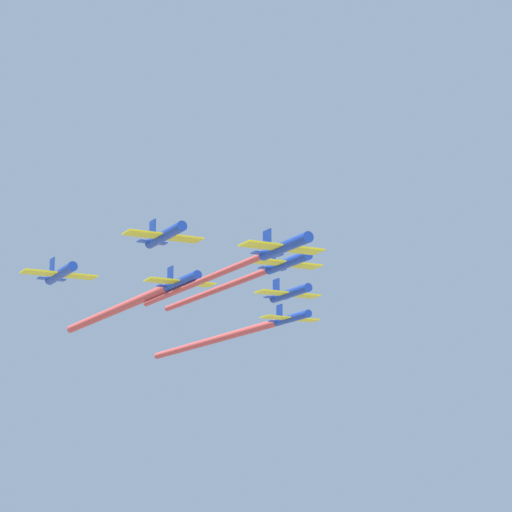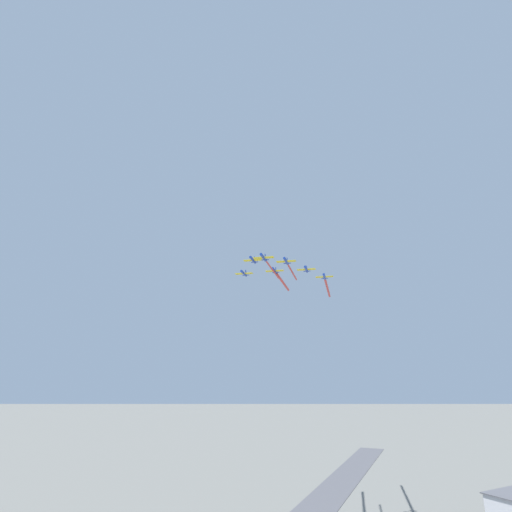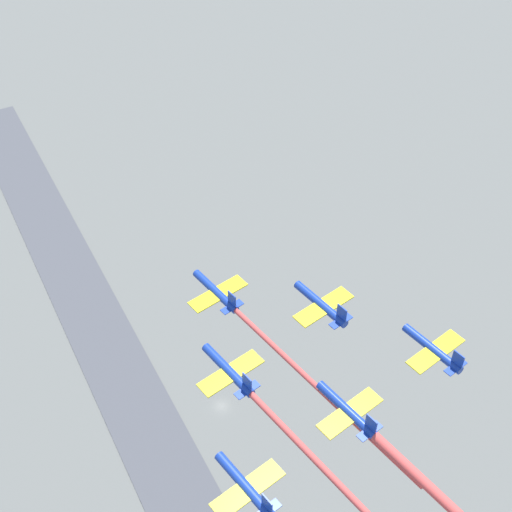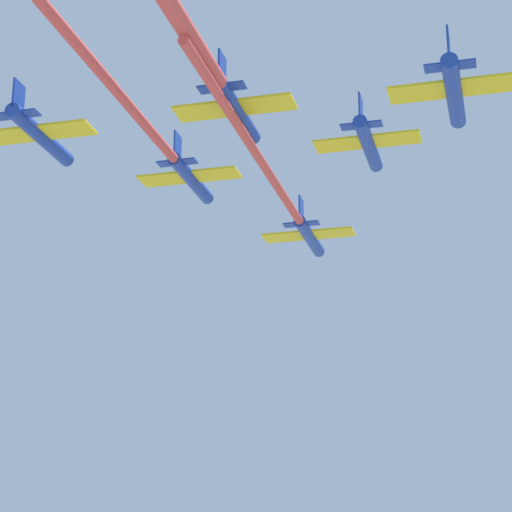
{
  "view_description": "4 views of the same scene",
  "coord_description": "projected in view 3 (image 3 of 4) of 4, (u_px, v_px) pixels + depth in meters",
  "views": [
    {
      "loc": [
        18.96,
        -37.74,
        90.55
      ],
      "look_at": [
        -18.15,
        55.62,
        112.86
      ],
      "focal_mm": 70.0,
      "sensor_mm": 36.0,
      "label": 1
    },
    {
      "loc": [
        130.67,
        -23.53,
        63.69
      ],
      "look_at": [
        -15.82,
        54.01,
        114.23
      ],
      "focal_mm": 28.0,
      "sensor_mm": 36.0,
      "label": 2
    },
    {
      "loc": [
        -34.35,
        127.17,
        188.57
      ],
      "look_at": [
        -20.97,
        53.91,
        118.61
      ],
      "focal_mm": 50.0,
      "sensor_mm": 36.0,
      "label": 3
    },
    {
      "loc": [
        -97.31,
        103.91,
        82.19
      ],
      "look_at": [
        -14.9,
        63.15,
        111.52
      ],
      "focal_mm": 70.0,
      "sensor_mm": 36.0,
      "label": 4
    }
  ],
  "objects": [
    {
      "name": "jet_1",
      "position": [
        230.0,
        371.0,
        90.66
      ],
      "size": [
        8.66,
        8.55,
        3.26
      ],
      "rotation": [
        0.0,
        0.0,
        4.0
      ],
      "color": "#19389E"
    },
    {
      "name": "jet_3",
      "position": [
        246.0,
        487.0,
        79.93
      ],
      "size": [
        8.66,
        8.55,
        3.26
      ],
      "rotation": [
        0.0,
        0.0,
        4.0
      ],
      "color": "#19389E"
    },
    {
      "name": "jet_2",
      "position": [
        322.0,
        305.0,
        96.85
      ],
      "size": [
        8.66,
        8.55,
        3.26
      ],
      "rotation": [
        0.0,
        0.0,
        4.0
      ],
      "color": "#19389E"
    },
    {
      "name": "jet_0",
      "position": [
        217.0,
        292.0,
        103.12
      ],
      "size": [
        8.66,
        8.55,
        3.26
      ],
      "rotation": [
        0.0,
        0.0,
        4.0
      ],
      "color": "#19389E"
    },
    {
      "name": "smoke_trail_1",
      "position": [
        344.0,
        490.0,
        78.82
      ],
      "size": [
        25.45,
        22.12,
        0.81
      ],
      "rotation": [
        0.0,
        0.0,
        4.0
      ],
      "color": "#D84C47"
    },
    {
      "name": "jet_5",
      "position": [
        434.0,
        350.0,
        94.68
      ],
      "size": [
        8.66,
        8.55,
        3.26
      ],
      "rotation": [
        0.0,
        0.0,
        4.0
      ],
      "color": "#19389E"
    },
    {
      "name": "ground_plane",
      "position": [
        221.0,
        406.0,
        224.79
      ],
      "size": [
        3000.0,
        3000.0,
        0.0
      ],
      "primitive_type": "plane",
      "color": "#60605B"
    },
    {
      "name": "jet_4",
      "position": [
        349.0,
        411.0,
        87.08
      ],
      "size": [
        8.66,
        8.55,
        3.26
      ],
      "rotation": [
        0.0,
        0.0,
        4.0
      ],
      "color": "#19389E"
    },
    {
      "name": "smoke_trail_0",
      "position": [
        319.0,
        389.0,
        90.74
      ],
      "size": [
        26.84,
        23.31,
        0.74
      ],
      "rotation": [
        0.0,
        0.0,
        4.0
      ],
      "color": "#D84C47"
    }
  ]
}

